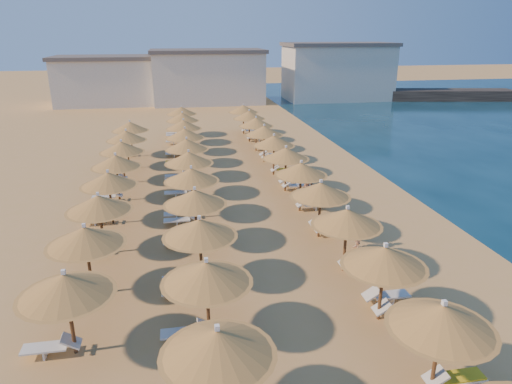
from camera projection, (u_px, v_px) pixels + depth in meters
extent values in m
plane|color=tan|center=(272.00, 245.00, 21.83)|extent=(220.00, 220.00, 0.00)
cube|color=black|center=(410.00, 95.00, 67.46)|extent=(30.23, 9.31, 1.50)
cube|color=white|center=(114.00, 82.00, 63.03)|extent=(15.00, 8.00, 6.00)
cube|color=#59514C|center=(111.00, 58.00, 61.95)|extent=(15.60, 8.48, 0.50)
cube|color=white|center=(208.00, 78.00, 63.95)|extent=(15.00, 8.00, 6.80)
cube|color=#59514C|center=(207.00, 51.00, 62.73)|extent=(15.60, 8.48, 0.50)
cube|color=white|center=(337.00, 73.00, 67.09)|extent=(15.00, 8.00, 7.60)
cube|color=#59514C|center=(339.00, 44.00, 65.73)|extent=(15.60, 8.48, 0.50)
cylinder|color=brown|center=(436.00, 356.00, 12.59)|extent=(0.12, 0.12, 2.37)
cone|color=#93602A|center=(442.00, 317.00, 12.16)|extent=(2.76, 2.76, 0.71)
cone|color=#93602A|center=(441.00, 326.00, 12.26)|extent=(2.98, 2.98, 0.12)
cube|color=white|center=(444.00, 303.00, 12.02)|extent=(0.12, 0.12, 0.14)
cylinder|color=brown|center=(381.00, 290.00, 15.84)|extent=(0.12, 0.12, 2.37)
cone|color=#93602A|center=(385.00, 256.00, 15.41)|extent=(2.76, 2.76, 0.71)
cone|color=#93602A|center=(384.00, 264.00, 15.51)|extent=(2.98, 2.98, 0.12)
cube|color=white|center=(386.00, 245.00, 15.27)|extent=(0.12, 0.12, 0.14)
cylinder|color=brown|center=(345.00, 246.00, 19.09)|extent=(0.12, 0.12, 2.37)
cone|color=#93602A|center=(347.00, 217.00, 18.66)|extent=(2.76, 2.76, 0.71)
cone|color=#93602A|center=(347.00, 224.00, 18.76)|extent=(2.98, 2.98, 0.12)
cube|color=white|center=(348.00, 207.00, 18.52)|extent=(0.12, 0.12, 0.14)
cylinder|color=brown|center=(319.00, 214.00, 22.34)|extent=(0.12, 0.12, 2.37)
cone|color=#93602A|center=(321.00, 189.00, 21.91)|extent=(2.76, 2.76, 0.71)
cone|color=#93602A|center=(320.00, 195.00, 22.01)|extent=(2.98, 2.98, 0.12)
cube|color=white|center=(321.00, 181.00, 21.77)|extent=(0.12, 0.12, 0.14)
cylinder|color=brown|center=(300.00, 191.00, 25.59)|extent=(0.12, 0.12, 2.37)
cone|color=#93602A|center=(301.00, 169.00, 25.16)|extent=(2.76, 2.76, 0.71)
cone|color=#93602A|center=(301.00, 174.00, 25.26)|extent=(2.98, 2.98, 0.12)
cube|color=white|center=(301.00, 162.00, 25.02)|extent=(0.12, 0.12, 0.14)
cylinder|color=brown|center=(285.00, 173.00, 28.84)|extent=(0.12, 0.12, 2.37)
cone|color=#93602A|center=(286.00, 153.00, 28.41)|extent=(2.76, 2.76, 0.71)
cone|color=#93602A|center=(286.00, 158.00, 28.51)|extent=(2.98, 2.98, 0.12)
cube|color=white|center=(286.00, 147.00, 28.27)|extent=(0.12, 0.12, 0.14)
cylinder|color=brown|center=(274.00, 159.00, 32.09)|extent=(0.12, 0.12, 2.37)
cone|color=#93602A|center=(274.00, 141.00, 31.66)|extent=(2.76, 2.76, 0.71)
cone|color=#93602A|center=(274.00, 145.00, 31.76)|extent=(2.98, 2.98, 0.12)
cube|color=white|center=(274.00, 135.00, 31.52)|extent=(0.12, 0.12, 0.14)
cylinder|color=brown|center=(264.00, 147.00, 35.35)|extent=(0.12, 0.12, 2.37)
cone|color=#93602A|center=(264.00, 130.00, 34.91)|extent=(2.76, 2.76, 0.71)
cone|color=#93602A|center=(264.00, 134.00, 35.01)|extent=(2.98, 2.98, 0.12)
cube|color=white|center=(264.00, 125.00, 34.77)|extent=(0.12, 0.12, 0.14)
cylinder|color=brown|center=(256.00, 137.00, 38.60)|extent=(0.12, 0.12, 2.37)
cone|color=#93602A|center=(256.00, 122.00, 38.16)|extent=(2.76, 2.76, 0.71)
cone|color=#93602A|center=(256.00, 125.00, 38.26)|extent=(2.98, 2.98, 0.12)
cube|color=white|center=(256.00, 117.00, 38.02)|extent=(0.12, 0.12, 0.14)
cylinder|color=brown|center=(249.00, 129.00, 41.85)|extent=(0.12, 0.12, 2.37)
cone|color=#93602A|center=(249.00, 115.00, 41.42)|extent=(2.76, 2.76, 0.71)
cone|color=#93602A|center=(249.00, 118.00, 41.51)|extent=(2.98, 2.98, 0.12)
cube|color=white|center=(249.00, 110.00, 41.27)|extent=(0.12, 0.12, 0.14)
cylinder|color=brown|center=(243.00, 122.00, 45.10)|extent=(0.12, 0.12, 2.37)
cone|color=#93602A|center=(243.00, 109.00, 44.67)|extent=(2.76, 2.76, 0.71)
cone|color=#93602A|center=(243.00, 112.00, 44.77)|extent=(2.98, 2.98, 0.12)
cube|color=white|center=(243.00, 104.00, 44.52)|extent=(0.12, 0.12, 0.14)
cone|color=#93602A|center=(218.00, 342.00, 11.15)|extent=(2.76, 2.76, 0.71)
cone|color=#93602A|center=(218.00, 352.00, 11.25)|extent=(2.98, 2.98, 0.12)
cube|color=white|center=(217.00, 328.00, 11.01)|extent=(0.12, 0.12, 0.14)
cylinder|color=brown|center=(208.00, 307.00, 14.84)|extent=(0.12, 0.12, 2.37)
cone|color=#93602A|center=(207.00, 272.00, 14.40)|extent=(2.76, 2.76, 0.71)
cone|color=#93602A|center=(207.00, 280.00, 14.50)|extent=(2.98, 2.98, 0.12)
cube|color=white|center=(206.00, 260.00, 14.26)|extent=(0.12, 0.12, 0.14)
cylinder|color=brown|center=(201.00, 257.00, 18.09)|extent=(0.12, 0.12, 2.37)
cone|color=#93602A|center=(200.00, 228.00, 17.66)|extent=(2.76, 2.76, 0.71)
cone|color=#93602A|center=(200.00, 235.00, 17.75)|extent=(2.98, 2.98, 0.12)
cube|color=white|center=(199.00, 218.00, 17.51)|extent=(0.12, 0.12, 0.14)
cylinder|color=brown|center=(196.00, 223.00, 21.34)|extent=(0.12, 0.12, 2.37)
cone|color=#93602A|center=(195.00, 197.00, 20.91)|extent=(2.76, 2.76, 0.71)
cone|color=#93602A|center=(195.00, 203.00, 21.00)|extent=(2.98, 2.98, 0.12)
cube|color=white|center=(194.00, 188.00, 20.76)|extent=(0.12, 0.12, 0.14)
cylinder|color=brown|center=(193.00, 198.00, 24.59)|extent=(0.12, 0.12, 2.37)
cone|color=#93602A|center=(191.00, 175.00, 24.16)|extent=(2.76, 2.76, 0.71)
cone|color=#93602A|center=(192.00, 180.00, 24.26)|extent=(2.98, 2.98, 0.12)
cube|color=white|center=(191.00, 167.00, 24.01)|extent=(0.12, 0.12, 0.14)
cylinder|color=brown|center=(190.00, 178.00, 27.84)|extent=(0.12, 0.12, 2.37)
cone|color=#93602A|center=(189.00, 158.00, 27.41)|extent=(2.76, 2.76, 0.71)
cone|color=#93602A|center=(189.00, 162.00, 27.51)|extent=(2.98, 2.98, 0.12)
cube|color=white|center=(188.00, 151.00, 27.26)|extent=(0.12, 0.12, 0.14)
cylinder|color=brown|center=(188.00, 163.00, 31.09)|extent=(0.12, 0.12, 2.37)
cone|color=#93602A|center=(187.00, 144.00, 30.66)|extent=(2.76, 2.76, 0.71)
cone|color=#93602A|center=(187.00, 149.00, 30.76)|extent=(2.98, 2.98, 0.12)
cube|color=white|center=(186.00, 138.00, 30.52)|extent=(0.12, 0.12, 0.14)
cylinder|color=brown|center=(186.00, 150.00, 34.34)|extent=(0.12, 0.12, 2.37)
cone|color=#93602A|center=(185.00, 133.00, 33.91)|extent=(2.76, 2.76, 0.71)
cone|color=#93602A|center=(185.00, 137.00, 34.01)|extent=(2.98, 2.98, 0.12)
cube|color=white|center=(185.00, 128.00, 33.77)|extent=(0.12, 0.12, 0.14)
cylinder|color=brown|center=(184.00, 140.00, 37.59)|extent=(0.12, 0.12, 2.37)
cone|color=#93602A|center=(184.00, 124.00, 37.16)|extent=(2.76, 2.76, 0.71)
cone|color=#93602A|center=(184.00, 128.00, 37.26)|extent=(2.98, 2.98, 0.12)
cube|color=white|center=(183.00, 119.00, 37.02)|extent=(0.12, 0.12, 0.14)
cylinder|color=brown|center=(183.00, 131.00, 40.84)|extent=(0.12, 0.12, 2.37)
cone|color=#93602A|center=(182.00, 117.00, 40.41)|extent=(2.76, 2.76, 0.71)
cone|color=#93602A|center=(183.00, 120.00, 40.51)|extent=(2.98, 2.98, 0.12)
cube|color=white|center=(182.00, 112.00, 40.27)|extent=(0.12, 0.12, 0.14)
cylinder|color=brown|center=(182.00, 124.00, 44.09)|extent=(0.12, 0.12, 2.37)
cone|color=#93602A|center=(181.00, 110.00, 43.66)|extent=(2.76, 2.76, 0.71)
cone|color=#93602A|center=(182.00, 114.00, 43.76)|extent=(2.98, 2.98, 0.12)
cube|color=white|center=(181.00, 106.00, 43.52)|extent=(0.12, 0.12, 0.14)
cylinder|color=brown|center=(71.00, 321.00, 14.13)|extent=(0.12, 0.12, 2.37)
cone|color=#93602A|center=(65.00, 285.00, 13.69)|extent=(2.76, 2.76, 0.71)
cone|color=#93602A|center=(67.00, 293.00, 13.79)|extent=(2.98, 2.98, 0.12)
cube|color=white|center=(63.00, 272.00, 13.55)|extent=(0.12, 0.12, 0.14)
cylinder|color=brown|center=(89.00, 267.00, 17.38)|extent=(0.12, 0.12, 2.37)
cone|color=#93602A|center=(85.00, 236.00, 16.95)|extent=(2.76, 2.76, 0.71)
cone|color=#93602A|center=(86.00, 243.00, 17.04)|extent=(2.98, 2.98, 0.12)
cube|color=white|center=(84.00, 225.00, 16.80)|extent=(0.12, 0.12, 0.14)
cylinder|color=brown|center=(102.00, 230.00, 20.63)|extent=(0.12, 0.12, 2.37)
cone|color=#93602A|center=(99.00, 203.00, 20.20)|extent=(2.76, 2.76, 0.71)
cone|color=#93602A|center=(99.00, 209.00, 20.30)|extent=(2.98, 2.98, 0.12)
cube|color=white|center=(98.00, 194.00, 20.05)|extent=(0.12, 0.12, 0.14)
cylinder|color=brown|center=(111.00, 203.00, 23.88)|extent=(0.12, 0.12, 2.37)
cone|color=#93602A|center=(108.00, 179.00, 23.45)|extent=(2.76, 2.76, 0.71)
cone|color=#93602A|center=(109.00, 185.00, 23.55)|extent=(2.98, 2.98, 0.12)
cube|color=white|center=(107.00, 171.00, 23.30)|extent=(0.12, 0.12, 0.14)
cylinder|color=brown|center=(118.00, 182.00, 27.13)|extent=(0.12, 0.12, 2.37)
cone|color=#93602A|center=(116.00, 161.00, 26.70)|extent=(2.76, 2.76, 0.71)
cone|color=#93602A|center=(116.00, 166.00, 26.80)|extent=(2.98, 2.98, 0.12)
cube|color=white|center=(115.00, 154.00, 26.55)|extent=(0.12, 0.12, 0.14)
cylinder|color=brown|center=(123.00, 166.00, 30.38)|extent=(0.12, 0.12, 2.37)
cone|color=#93602A|center=(122.00, 147.00, 29.95)|extent=(2.76, 2.76, 0.71)
cone|color=#93602A|center=(122.00, 151.00, 30.05)|extent=(2.98, 2.98, 0.12)
cube|color=white|center=(121.00, 141.00, 29.81)|extent=(0.12, 0.12, 0.14)
cylinder|color=brown|center=(128.00, 153.00, 33.63)|extent=(0.12, 0.12, 2.37)
cone|color=#93602A|center=(126.00, 136.00, 33.20)|extent=(2.76, 2.76, 0.71)
cone|color=#93602A|center=(127.00, 140.00, 33.30)|extent=(2.98, 2.98, 0.12)
cube|color=white|center=(126.00, 130.00, 33.06)|extent=(0.12, 0.12, 0.14)
cylinder|color=brown|center=(131.00, 142.00, 36.88)|extent=(0.12, 0.12, 2.37)
cone|color=#93602A|center=(130.00, 126.00, 36.45)|extent=(2.76, 2.76, 0.71)
cone|color=#93602A|center=(130.00, 130.00, 36.55)|extent=(2.98, 2.98, 0.12)
cube|color=white|center=(130.00, 121.00, 36.31)|extent=(0.12, 0.12, 0.14)
cube|color=silver|center=(461.00, 377.00, 13.03)|extent=(1.38, 0.54, 0.06)
cube|color=silver|center=(460.00, 382.00, 13.08)|extent=(0.06, 0.49, 0.32)
cube|color=silver|center=(436.00, 377.00, 12.85)|extent=(0.58, 0.54, 0.40)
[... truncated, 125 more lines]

